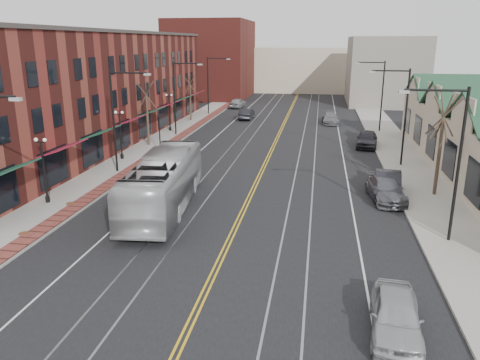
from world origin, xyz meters
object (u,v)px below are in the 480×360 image
(parked_suv, at_px, (141,185))
(parked_car_d, at_px, (367,139))
(parked_car_a, at_px, (396,315))
(parked_car_b, at_px, (388,184))
(transit_bus, at_px, (164,182))
(parked_car_c, at_px, (386,190))

(parked_suv, relative_size, parked_car_d, 1.10)
(parked_car_a, distance_m, parked_car_d, 32.20)
(parked_car_b, relative_size, parked_car_d, 1.02)
(transit_bus, bearing_deg, parked_car_b, -166.06)
(parked_car_a, height_order, parked_car_c, parked_car_a)
(parked_car_c, relative_size, parked_car_d, 1.02)
(transit_bus, distance_m, parked_car_c, 14.65)
(parked_car_a, bearing_deg, transit_bus, 142.62)
(transit_bus, xyz_separation_m, parked_car_a, (12.50, -11.40, -0.98))
(parked_car_d, bearing_deg, parked_car_c, -83.72)
(parked_car_a, bearing_deg, parked_car_b, 88.76)
(parked_car_a, xyz_separation_m, parked_car_d, (1.80, 32.15, 0.08))
(transit_bus, bearing_deg, parked_suv, -48.25)
(parked_suv, bearing_deg, transit_bus, 138.79)
(parked_car_a, distance_m, parked_car_b, 16.58)
(transit_bus, height_order, parked_car_b, transit_bus)
(parked_suv, distance_m, parked_car_c, 16.64)
(transit_bus, height_order, parked_car_a, transit_bus)
(transit_bus, xyz_separation_m, parked_car_d, (14.30, 20.75, -0.90))
(parked_car_c, xyz_separation_m, parked_car_d, (0.25, 16.71, 0.11))
(parked_car_a, height_order, parked_car_b, parked_car_b)
(parked_suv, height_order, parked_car_a, parked_car_a)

